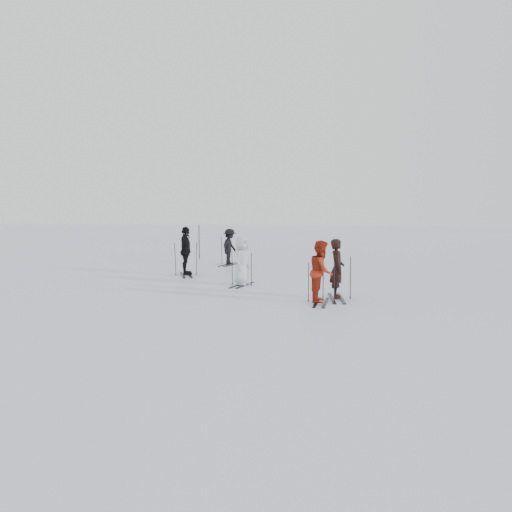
{
  "coord_description": "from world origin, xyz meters",
  "views": [
    {
      "loc": [
        1.68,
        -15.97,
        2.66
      ],
      "look_at": [
        0.0,
        1.0,
        1.0
      ],
      "focal_mm": 35.0,
      "sensor_mm": 36.0,
      "label": 1
    }
  ],
  "objects_px": {
    "skier_red": "(321,272)",
    "skier_grey": "(242,262)",
    "skier_near_dark": "(337,269)",
    "skier_uphill_far": "(230,247)",
    "piste_marker": "(199,242)",
    "skier_uphill_left": "(186,251)"
  },
  "relations": [
    {
      "from": "skier_red",
      "to": "skier_grey",
      "type": "height_order",
      "value": "skier_red"
    },
    {
      "from": "skier_near_dark",
      "to": "skier_uphill_far",
      "type": "xyz_separation_m",
      "value": [
        -4.43,
        8.33,
        -0.04
      ]
    },
    {
      "from": "skier_red",
      "to": "piste_marker",
      "type": "bearing_deg",
      "value": 34.68
    },
    {
      "from": "skier_red",
      "to": "skier_grey",
      "type": "distance_m",
      "value": 3.93
    },
    {
      "from": "skier_uphill_left",
      "to": "skier_uphill_far",
      "type": "bearing_deg",
      "value": -35.08
    },
    {
      "from": "skier_uphill_far",
      "to": "skier_grey",
      "type": "bearing_deg",
      "value": -150.74
    },
    {
      "from": "skier_grey",
      "to": "skier_uphill_left",
      "type": "xyz_separation_m",
      "value": [
        -2.5,
        2.29,
        0.12
      ]
    },
    {
      "from": "skier_uphill_left",
      "to": "piste_marker",
      "type": "bearing_deg",
      "value": -10.87
    },
    {
      "from": "skier_near_dark",
      "to": "skier_uphill_left",
      "type": "distance_m",
      "value": 7.2
    },
    {
      "from": "skier_near_dark",
      "to": "skier_grey",
      "type": "relative_size",
      "value": 1.05
    },
    {
      "from": "skier_near_dark",
      "to": "piste_marker",
      "type": "bearing_deg",
      "value": 28.76
    },
    {
      "from": "skier_uphill_left",
      "to": "skier_red",
      "type": "bearing_deg",
      "value": -153.64
    },
    {
      "from": "skier_near_dark",
      "to": "skier_uphill_left",
      "type": "xyz_separation_m",
      "value": [
        -5.59,
        4.54,
        0.08
      ]
    },
    {
      "from": "skier_near_dark",
      "to": "skier_uphill_far",
      "type": "height_order",
      "value": "skier_near_dark"
    },
    {
      "from": "skier_near_dark",
      "to": "skier_grey",
      "type": "distance_m",
      "value": 3.82
    },
    {
      "from": "skier_near_dark",
      "to": "skier_uphill_left",
      "type": "height_order",
      "value": "skier_uphill_left"
    },
    {
      "from": "skier_near_dark",
      "to": "piste_marker",
      "type": "xyz_separation_m",
      "value": [
        -6.34,
        10.51,
        0.03
      ]
    },
    {
      "from": "skier_near_dark",
      "to": "skier_red",
      "type": "distance_m",
      "value": 0.83
    },
    {
      "from": "piste_marker",
      "to": "skier_near_dark",
      "type": "bearing_deg",
      "value": -58.89
    },
    {
      "from": "skier_uphill_left",
      "to": "skier_uphill_far",
      "type": "relative_size",
      "value": 1.14
    },
    {
      "from": "skier_near_dark",
      "to": "skier_red",
      "type": "xyz_separation_m",
      "value": [
        -0.47,
        -0.68,
        -0.0
      ]
    },
    {
      "from": "skier_uphill_far",
      "to": "piste_marker",
      "type": "distance_m",
      "value": 2.9
    }
  ]
}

